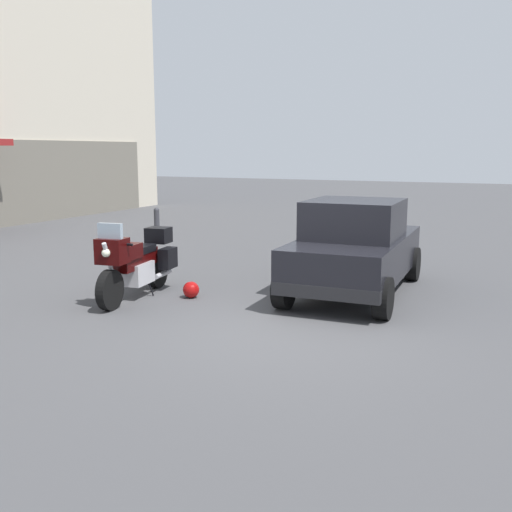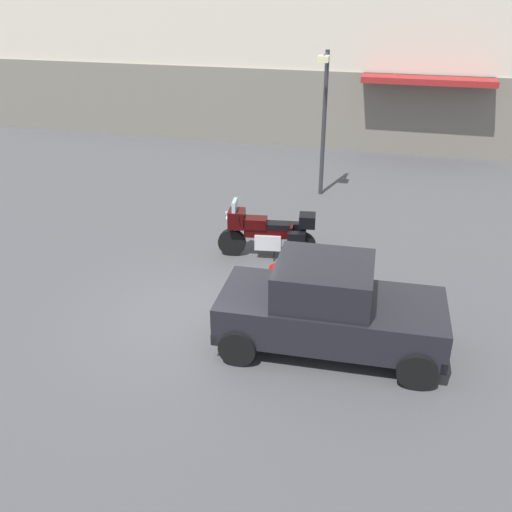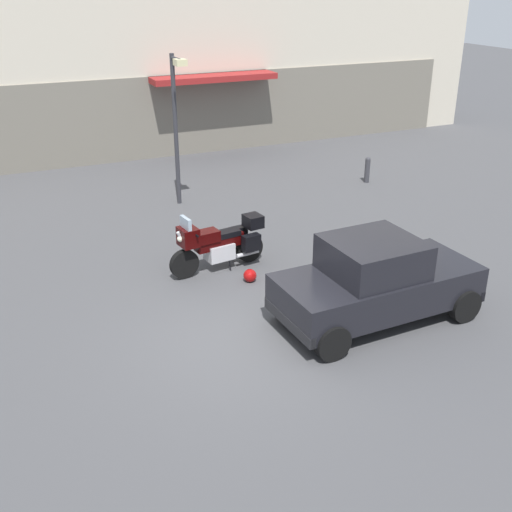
% 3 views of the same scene
% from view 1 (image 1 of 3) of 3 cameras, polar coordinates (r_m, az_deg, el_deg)
% --- Properties ---
extents(ground_plane, '(80.00, 80.00, 0.00)m').
position_cam_1_polar(ground_plane, '(8.40, 2.48, -6.96)').
color(ground_plane, '#424244').
extents(motorcycle, '(2.26, 0.89, 1.36)m').
position_cam_1_polar(motorcycle, '(10.19, -11.46, -0.51)').
color(motorcycle, black).
rests_on(motorcycle, ground).
extents(helmet, '(0.28, 0.28, 0.28)m').
position_cam_1_polar(helmet, '(10.10, -6.26, -3.24)').
color(helmet, '#990C0C').
rests_on(helmet, ground).
extents(car_hatchback_near, '(3.92, 1.91, 1.64)m').
position_cam_1_polar(car_hatchback_near, '(10.36, 9.49, 0.78)').
color(car_hatchback_near, black).
rests_on(car_hatchback_near, ground).
extents(bollard_curbside, '(0.16, 0.16, 0.81)m').
position_cam_1_polar(bollard_curbside, '(17.74, -9.52, 3.41)').
color(bollard_curbside, '#333338').
rests_on(bollard_curbside, ground).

